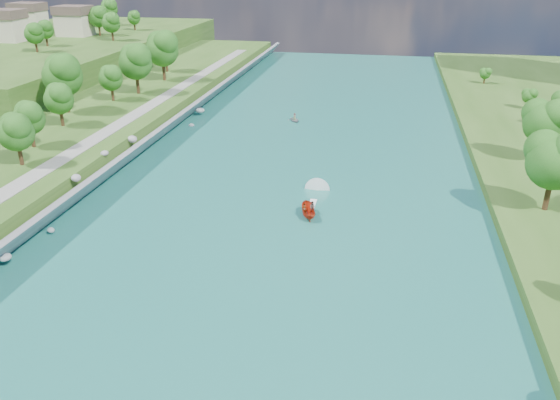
# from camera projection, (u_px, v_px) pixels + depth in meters

# --- Properties ---
(ground) EXTENTS (260.00, 260.00, 0.00)m
(ground) POSITION_uv_depth(u_px,v_px,m) (249.00, 264.00, 59.10)
(ground) COLOR #2D5119
(ground) RESTS_ON ground
(river_water) EXTENTS (55.00, 240.00, 0.10)m
(river_water) POSITION_uv_depth(u_px,v_px,m) (284.00, 192.00, 76.98)
(river_water) COLOR #1A6351
(river_water) RESTS_ON ground
(ridge_west) EXTENTS (60.00, 120.00, 9.00)m
(ridge_west) POSITION_uv_depth(u_px,v_px,m) (51.00, 55.00, 156.88)
(ridge_west) COLOR #2D5119
(ridge_west) RESTS_ON ground
(riprap_bank) EXTENTS (5.16, 236.00, 4.56)m
(riprap_bank) POSITION_uv_depth(u_px,v_px,m) (111.00, 169.00, 80.20)
(riprap_bank) COLOR slate
(riprap_bank) RESTS_ON ground
(riverside_path) EXTENTS (3.00, 200.00, 0.10)m
(riverside_path) POSITION_uv_depth(u_px,v_px,m) (70.00, 154.00, 81.30)
(riverside_path) COLOR gray
(riverside_path) RESTS_ON berm_west
(ridge_houses) EXTENTS (29.50, 29.50, 8.40)m
(ridge_houses) POSITION_uv_depth(u_px,v_px,m) (37.00, 20.00, 158.84)
(ridge_houses) COLOR beige
(ridge_houses) RESTS_ON ridge_west
(trees_ridge) EXTENTS (23.27, 60.62, 10.18)m
(trees_ridge) POSITION_uv_depth(u_px,v_px,m) (94.00, 20.00, 158.49)
(trees_ridge) COLOR #185316
(trees_ridge) RESTS_ON ridge_west
(motorboat) EXTENTS (3.60, 19.05, 1.91)m
(motorboat) POSITION_uv_depth(u_px,v_px,m) (310.00, 207.00, 70.65)
(motorboat) COLOR #AD260D
(motorboat) RESTS_ON river_water
(raft) EXTENTS (3.44, 3.80, 1.61)m
(raft) POSITION_uv_depth(u_px,v_px,m) (295.00, 119.00, 109.67)
(raft) COLOR gray
(raft) RESTS_ON river_water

